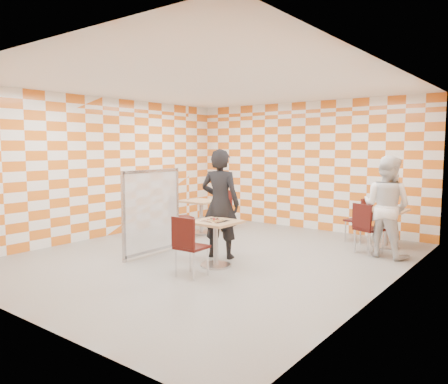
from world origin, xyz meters
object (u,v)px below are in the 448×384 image
(chair_second_front, at_px, (366,225))
(soda_bottle, at_px, (396,204))
(chair_empty_near, at_px, (177,213))
(man_white, at_px, (386,207))
(second_table, at_px, (387,221))
(chair_empty_far, at_px, (222,206))
(sport_bottle, at_px, (381,203))
(man_dark, at_px, (220,204))
(empty_table, at_px, (201,211))
(main_table, at_px, (216,236))
(partition, at_px, (152,212))
(chair_second_side, at_px, (362,216))
(chair_main_front, at_px, (188,242))

(chair_second_front, bearing_deg, soda_bottle, 72.98)
(chair_empty_near, relative_size, man_white, 0.52)
(second_table, bearing_deg, chair_second_front, -100.01)
(chair_empty_far, bearing_deg, sport_bottle, 9.90)
(man_dark, bearing_deg, empty_table, -56.33)
(second_table, height_order, man_dark, man_dark)
(main_table, distance_m, man_white, 3.11)
(partition, relative_size, man_white, 0.86)
(main_table, relative_size, man_white, 0.42)
(main_table, bearing_deg, soda_bottle, 58.64)
(partition, distance_m, man_white, 4.18)
(second_table, relative_size, empty_table, 1.00)
(empty_table, height_order, chair_empty_near, chair_empty_near)
(empty_table, distance_m, soda_bottle, 4.08)
(empty_table, xyz_separation_m, man_dark, (1.65, -1.42, 0.45))
(chair_second_side, height_order, chair_empty_far, same)
(empty_table, xyz_separation_m, chair_second_front, (3.60, 0.37, 0.04))
(empty_table, relative_size, soda_bottle, 3.26)
(main_table, height_order, chair_main_front, chair_main_front)
(main_table, xyz_separation_m, partition, (-1.38, -0.10, 0.28))
(second_table, relative_size, chair_main_front, 0.81)
(man_dark, bearing_deg, chair_empty_far, -68.64)
(man_white, distance_m, soda_bottle, 0.83)
(chair_main_front, relative_size, man_white, 0.52)
(second_table, height_order, chair_main_front, chair_main_front)
(second_table, bearing_deg, man_dark, -129.16)
(empty_table, distance_m, man_dark, 2.22)
(sport_bottle, bearing_deg, chair_main_front, -111.49)
(chair_empty_near, relative_size, partition, 0.60)
(soda_bottle, bearing_deg, empty_table, -162.09)
(man_dark, bearing_deg, soda_bottle, -145.29)
(chair_second_front, height_order, chair_empty_near, same)
(chair_second_front, distance_m, chair_empty_near, 3.80)
(partition, bearing_deg, chair_second_side, 50.79)
(chair_second_front, relative_size, chair_second_side, 1.00)
(partition, bearing_deg, man_white, 35.84)
(chair_main_front, bearing_deg, second_table, 65.63)
(second_table, distance_m, empty_table, 3.91)
(chair_second_front, xyz_separation_m, partition, (-3.04, -2.39, 0.25))
(sport_bottle, bearing_deg, man_white, -67.50)
(chair_second_front, height_order, soda_bottle, soda_bottle)
(chair_empty_far, bearing_deg, chair_second_side, 9.87)
(second_table, distance_m, chair_second_side, 0.53)
(chair_second_front, bearing_deg, sport_bottle, 91.58)
(main_table, distance_m, chair_second_front, 2.83)
(second_table, relative_size, soda_bottle, 3.26)
(chair_empty_far, bearing_deg, chair_main_front, -59.94)
(second_table, height_order, chair_second_side, chair_second_side)
(partition, relative_size, man_dark, 0.81)
(second_table, height_order, man_white, man_white)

